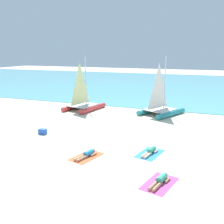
# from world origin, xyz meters

# --- Properties ---
(ground_plane) EXTENTS (120.00, 120.00, 0.00)m
(ground_plane) POSITION_xyz_m (0.00, 10.00, 0.00)
(ground_plane) COLOR beige
(ocean_water) EXTENTS (120.00, 40.00, 0.05)m
(ocean_water) POSITION_xyz_m (0.00, 32.75, 0.03)
(ocean_water) COLOR #5BB2C1
(ocean_water) RESTS_ON ground
(sailboat_red) EXTENTS (3.12, 4.30, 5.15)m
(sailboat_red) POSITION_xyz_m (-4.79, 10.40, 0.77)
(sailboat_red) COLOR #CC3838
(sailboat_red) RESTS_ON ground
(sailboat_teal) EXTENTS (3.94, 4.64, 5.15)m
(sailboat_teal) POSITION_xyz_m (2.56, 11.18, 0.77)
(sailboat_teal) COLOR teal
(sailboat_teal) RESTS_ON ground
(towel_center_left) EXTENTS (1.55, 2.12, 0.01)m
(towel_center_left) POSITION_xyz_m (0.69, 0.09, 0.01)
(towel_center_left) COLOR #EA5933
(towel_center_left) RESTS_ON ground
(sunbather_center_left) EXTENTS (0.78, 1.55, 0.30)m
(sunbather_center_left) POSITION_xyz_m (0.71, 0.15, 0.13)
(sunbather_center_left) COLOR #268CCC
(sunbather_center_left) RESTS_ON towel_center_left
(towel_center_right) EXTENTS (1.46, 2.08, 0.01)m
(towel_center_right) POSITION_xyz_m (3.80, 1.75, 0.01)
(towel_center_right) COLOR #338CD8
(towel_center_right) RESTS_ON ground
(sunbather_center_right) EXTENTS (0.71, 1.56, 0.30)m
(sunbather_center_right) POSITION_xyz_m (3.82, 1.82, 0.13)
(sunbather_center_right) COLOR #3FB28C
(sunbather_center_right) RESTS_ON towel_center_right
(towel_rightmost) EXTENTS (1.51, 2.10, 0.01)m
(towel_rightmost) POSITION_xyz_m (4.97, -1.40, 0.01)
(towel_rightmost) COLOR #D84C99
(towel_rightmost) RESTS_ON ground
(sunbather_rightmost) EXTENTS (0.74, 1.56, 0.30)m
(sunbather_rightmost) POSITION_xyz_m (4.98, -1.33, 0.13)
(sunbather_rightmost) COLOR #3FB28C
(sunbather_rightmost) RESTS_ON towel_rightmost
(cooler_box) EXTENTS (0.50, 0.36, 0.36)m
(cooler_box) POSITION_xyz_m (-3.92, 2.59, 0.18)
(cooler_box) COLOR blue
(cooler_box) RESTS_ON ground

